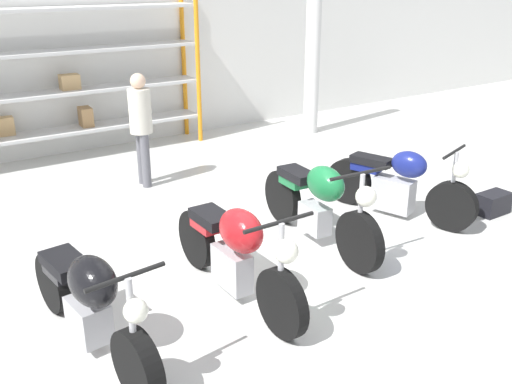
{
  "coord_description": "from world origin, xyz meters",
  "views": [
    {
      "loc": [
        -3.17,
        -4.37,
        2.92
      ],
      "look_at": [
        0.0,
        0.4,
        0.7
      ],
      "focal_mm": 40.0,
      "sensor_mm": 36.0,
      "label": 1
    }
  ],
  "objects_px": {
    "toolbox": "(493,203)",
    "motorcycle_red": "(236,250)",
    "shelving_rack": "(50,75)",
    "motorcycle_blue": "(398,184)",
    "motorcycle_black": "(89,301)",
    "motorcycle_green": "(319,202)",
    "person_browsing": "(141,121)"
  },
  "relations": [
    {
      "from": "motorcycle_black",
      "to": "person_browsing",
      "type": "height_order",
      "value": "person_browsing"
    },
    {
      "from": "motorcycle_red",
      "to": "motorcycle_green",
      "type": "distance_m",
      "value": 1.45
    },
    {
      "from": "motorcycle_green",
      "to": "person_browsing",
      "type": "relative_size",
      "value": 1.31
    },
    {
      "from": "shelving_rack",
      "to": "motorcycle_green",
      "type": "height_order",
      "value": "shelving_rack"
    },
    {
      "from": "motorcycle_black",
      "to": "person_browsing",
      "type": "bearing_deg",
      "value": 144.29
    },
    {
      "from": "motorcycle_red",
      "to": "motorcycle_green",
      "type": "height_order",
      "value": "motorcycle_green"
    },
    {
      "from": "motorcycle_blue",
      "to": "motorcycle_green",
      "type": "bearing_deg",
      "value": -103.96
    },
    {
      "from": "motorcycle_black",
      "to": "motorcycle_red",
      "type": "height_order",
      "value": "motorcycle_red"
    },
    {
      "from": "motorcycle_blue",
      "to": "toolbox",
      "type": "distance_m",
      "value": 1.29
    },
    {
      "from": "person_browsing",
      "to": "motorcycle_blue",
      "type": "bearing_deg",
      "value": 132.59
    },
    {
      "from": "person_browsing",
      "to": "motorcycle_green",
      "type": "bearing_deg",
      "value": 110.84
    },
    {
      "from": "shelving_rack",
      "to": "motorcycle_red",
      "type": "xyz_separation_m",
      "value": [
        0.17,
        -5.28,
        -0.89
      ]
    },
    {
      "from": "motorcycle_red",
      "to": "motorcycle_blue",
      "type": "xyz_separation_m",
      "value": [
        2.74,
        0.55,
        -0.07
      ]
    },
    {
      "from": "shelving_rack",
      "to": "motorcycle_black",
      "type": "xyz_separation_m",
      "value": [
        -1.23,
        -5.31,
        -0.94
      ]
    },
    {
      "from": "toolbox",
      "to": "motorcycle_red",
      "type": "bearing_deg",
      "value": 178.5
    },
    {
      "from": "motorcycle_blue",
      "to": "person_browsing",
      "type": "distance_m",
      "value": 3.64
    },
    {
      "from": "shelving_rack",
      "to": "motorcycle_red",
      "type": "height_order",
      "value": "shelving_rack"
    },
    {
      "from": "motorcycle_red",
      "to": "motorcycle_green",
      "type": "xyz_separation_m",
      "value": [
        1.38,
        0.46,
        0.02
      ]
    },
    {
      "from": "person_browsing",
      "to": "toolbox",
      "type": "bearing_deg",
      "value": 137.97
    },
    {
      "from": "motorcycle_black",
      "to": "toolbox",
      "type": "bearing_deg",
      "value": 82.92
    },
    {
      "from": "shelving_rack",
      "to": "motorcycle_blue",
      "type": "distance_m",
      "value": 5.64
    },
    {
      "from": "motorcycle_green",
      "to": "person_browsing",
      "type": "height_order",
      "value": "person_browsing"
    },
    {
      "from": "motorcycle_green",
      "to": "motorcycle_blue",
      "type": "distance_m",
      "value": 1.37
    },
    {
      "from": "person_browsing",
      "to": "toolbox",
      "type": "distance_m",
      "value": 4.86
    },
    {
      "from": "motorcycle_black",
      "to": "motorcycle_blue",
      "type": "bearing_deg",
      "value": 91.61
    },
    {
      "from": "shelving_rack",
      "to": "motorcycle_blue",
      "type": "bearing_deg",
      "value": -58.39
    },
    {
      "from": "motorcycle_red",
      "to": "toolbox",
      "type": "distance_m",
      "value": 3.84
    },
    {
      "from": "motorcycle_green",
      "to": "person_browsing",
      "type": "distance_m",
      "value": 3.07
    },
    {
      "from": "shelving_rack",
      "to": "motorcycle_blue",
      "type": "relative_size",
      "value": 2.52
    },
    {
      "from": "motorcycle_black",
      "to": "person_browsing",
      "type": "xyz_separation_m",
      "value": [
        1.92,
        3.41,
        0.5
      ]
    },
    {
      "from": "motorcycle_black",
      "to": "motorcycle_blue",
      "type": "height_order",
      "value": "motorcycle_black"
    },
    {
      "from": "shelving_rack",
      "to": "motorcycle_green",
      "type": "bearing_deg",
      "value": -72.18
    }
  ]
}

